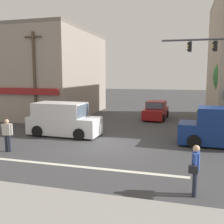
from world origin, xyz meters
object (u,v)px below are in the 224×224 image
object	(u,v)px
van_crossing_center	(224,128)
pedestrian_mid_crossing	(7,133)
utility_pole_near_left	(34,77)
pedestrian_foreground_with_bag	(195,167)
van_crossing_rightbound	(63,120)
sedan_approaching_near	(156,111)

from	to	relation	value
van_crossing_center	pedestrian_mid_crossing	distance (m)	11.41
utility_pole_near_left	pedestrian_foreground_with_bag	distance (m)	15.38
van_crossing_rightbound	pedestrian_foreground_with_bag	xyz separation A→B (m)	(7.88, -6.74, -0.05)
utility_pole_near_left	van_crossing_center	bearing A→B (deg)	-12.50
pedestrian_mid_crossing	van_crossing_rightbound	bearing A→B (deg)	75.54
pedestrian_foreground_with_bag	pedestrian_mid_crossing	xyz separation A→B (m)	(-8.94, 2.63, -0.00)
pedestrian_mid_crossing	sedan_approaching_near	bearing A→B (deg)	63.54
van_crossing_center	pedestrian_foreground_with_bag	xyz separation A→B (m)	(-1.72, -6.69, -0.05)
sedan_approaching_near	pedestrian_foreground_with_bag	xyz separation A→B (m)	(2.84, -14.90, 0.24)
utility_pole_near_left	van_crossing_center	xyz separation A→B (m)	(13.38, -2.97, -2.71)
van_crossing_center	pedestrian_foreground_with_bag	world-z (taller)	van_crossing_center
sedan_approaching_near	pedestrian_foreground_with_bag	size ratio (longest dim) A/B	2.51
van_crossing_rightbound	pedestrian_mid_crossing	xyz separation A→B (m)	(-1.06, -4.11, -0.06)
utility_pole_near_left	pedestrian_mid_crossing	xyz separation A→B (m)	(2.71, -7.02, -2.76)
van_crossing_rightbound	sedan_approaching_near	distance (m)	9.59
sedan_approaching_near	pedestrian_mid_crossing	size ratio (longest dim) A/B	2.51
utility_pole_near_left	pedestrian_mid_crossing	bearing A→B (deg)	-68.88
van_crossing_center	pedestrian_mid_crossing	bearing A→B (deg)	-159.19
sedan_approaching_near	utility_pole_near_left	bearing A→B (deg)	-149.25
pedestrian_foreground_with_bag	pedestrian_mid_crossing	size ratio (longest dim) A/B	1.00
sedan_approaching_near	pedestrian_mid_crossing	xyz separation A→B (m)	(-6.11, -12.27, 0.24)
van_crossing_center	pedestrian_foreground_with_bag	distance (m)	6.90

